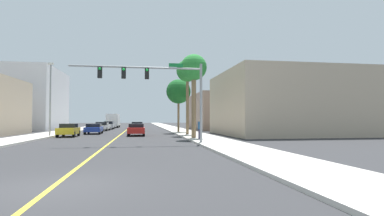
{
  "coord_description": "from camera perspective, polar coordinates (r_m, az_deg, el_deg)",
  "views": [
    {
      "loc": [
        2.47,
        -9.2,
        1.93
      ],
      "look_at": [
        7.82,
        22.52,
        3.08
      ],
      "focal_mm": 28.27,
      "sensor_mm": 36.0,
      "label": 1
    }
  ],
  "objects": [
    {
      "name": "sidewalk_right",
      "position": [
        51.58,
        -2.93,
        -4.11
      ],
      "size": [
        3.6,
        168.0,
        0.15
      ],
      "primitive_type": "cube",
      "color": "beige",
      "rests_on": "ground"
    },
    {
      "name": "car_gray",
      "position": [
        47.78,
        -10.32,
        -3.42
      ],
      "size": [
        1.89,
        4.24,
        1.45
      ],
      "rotation": [
        0.0,
        0.0,
        0.01
      ],
      "color": "slate",
      "rests_on": "ground"
    },
    {
      "name": "palm_far",
      "position": [
        40.78,
        -2.56,
        3.08
      ],
      "size": [
        3.29,
        3.29,
        7.11
      ],
      "color": "brown",
      "rests_on": "sidewalk_right"
    },
    {
      "name": "building_left_far",
      "position": [
        62.19,
        -30.72,
        1.42
      ],
      "size": [
        15.56,
        15.45,
        10.78
      ],
      "primitive_type": "cube",
      "color": "silver",
      "rests_on": "ground"
    },
    {
      "name": "building_right_near",
      "position": [
        39.47,
        18.34,
        0.74
      ],
      "size": [
        17.48,
        14.94,
        7.57
      ],
      "primitive_type": "cube",
      "color": "tan",
      "rests_on": "ground"
    },
    {
      "name": "palm_near",
      "position": [
        28.97,
        0.33,
        7.19
      ],
      "size": [
        2.49,
        2.49,
        7.93
      ],
      "color": "brown",
      "rests_on": "sidewalk_right"
    },
    {
      "name": "building_right_far",
      "position": [
        57.74,
        8.64,
        -0.72
      ],
      "size": [
        16.63,
        15.61,
        6.49
      ],
      "primitive_type": "cube",
      "color": "gray",
      "rests_on": "ground"
    },
    {
      "name": "car_silver",
      "position": [
        57.71,
        -15.43,
        -3.13
      ],
      "size": [
        1.79,
        4.06,
        1.48
      ],
      "rotation": [
        0.0,
        0.0,
        -0.0
      ],
      "color": "#BCBCC1",
      "rests_on": "ground"
    },
    {
      "name": "car_blue",
      "position": [
        40.6,
        -18.02,
        -3.68
      ],
      "size": [
        2.03,
        4.34,
        1.31
      ],
      "rotation": [
        0.0,
        0.0,
        0.02
      ],
      "color": "#1E389E",
      "rests_on": "ground"
    },
    {
      "name": "lane_marking_center",
      "position": [
        51.29,
        -12.36,
        -4.16
      ],
      "size": [
        0.16,
        144.0,
        0.01
      ],
      "primitive_type": "cube",
      "color": "yellow",
      "rests_on": "ground"
    },
    {
      "name": "palm_mid",
      "position": [
        35.06,
        -0.87,
        6.77
      ],
      "size": [
        2.56,
        2.56,
        8.61
      ],
      "color": "brown",
      "rests_on": "sidewalk_right"
    },
    {
      "name": "traffic_signal_mast",
      "position": [
        23.08,
        -6.56,
        4.86
      ],
      "size": [
        9.88,
        0.36,
        6.05
      ],
      "color": "gray",
      "rests_on": "sidewalk_right"
    },
    {
      "name": "car_red",
      "position": [
        35.24,
        -10.47,
        -3.99
      ],
      "size": [
        1.91,
        4.6,
        1.37
      ],
      "rotation": [
        0.0,
        0.0,
        0.0
      ],
      "color": "red",
      "rests_on": "ground"
    },
    {
      "name": "sidewalk_left",
      "position": [
        52.38,
        -21.64,
        -3.94
      ],
      "size": [
        3.6,
        168.0,
        0.15
      ],
      "primitive_type": "cube",
      "color": "beige",
      "rests_on": "ground"
    },
    {
      "name": "car_yellow",
      "position": [
        35.15,
        -22.26,
        -3.85
      ],
      "size": [
        1.89,
        3.85,
        1.41
      ],
      "rotation": [
        0.0,
        0.0,
        3.16
      ],
      "color": "gold",
      "rests_on": "ground"
    },
    {
      "name": "street_lamp",
      "position": [
        35.71,
        -25.17,
        2.23
      ],
      "size": [
        0.56,
        0.28,
        7.8
      ],
      "color": "gray",
      "rests_on": "sidewalk_left"
    },
    {
      "name": "car_white",
      "position": [
        50.8,
        -16.53,
        -3.3
      ],
      "size": [
        2.09,
        4.66,
        1.43
      ],
      "rotation": [
        0.0,
        0.0,
        -0.04
      ],
      "color": "white",
      "rests_on": "ground"
    },
    {
      "name": "pedestrian",
      "position": [
        26.62,
        1.54,
        -3.99
      ],
      "size": [
        0.38,
        0.38,
        1.76
      ],
      "rotation": [
        0.0,
        0.0,
        4.99
      ],
      "color": "#3F3859",
      "rests_on": "sidewalk_right"
    },
    {
      "name": "delivery_truck",
      "position": [
        68.44,
        -14.62,
        -2.27
      ],
      "size": [
        2.41,
        8.56,
        2.96
      ],
      "rotation": [
        0.0,
        0.0,
        0.0
      ],
      "color": "silver",
      "rests_on": "ground"
    },
    {
      "name": "ground",
      "position": [
        51.29,
        -12.36,
        -4.16
      ],
      "size": [
        192.0,
        192.0,
        0.0
      ],
      "primitive_type": "plane",
      "color": "#2D2D30"
    }
  ]
}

